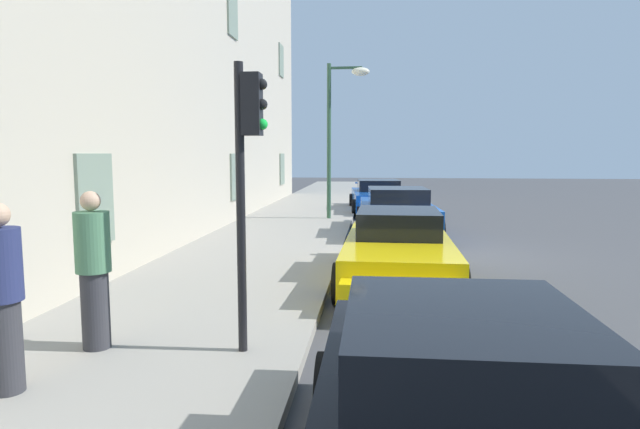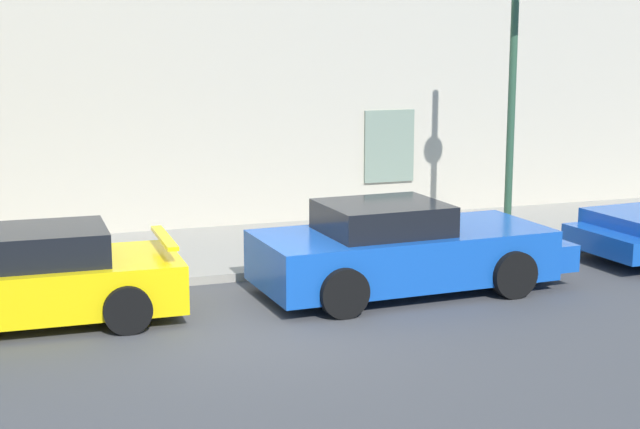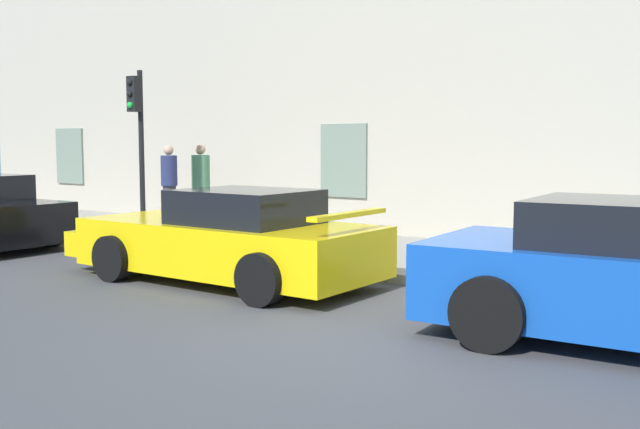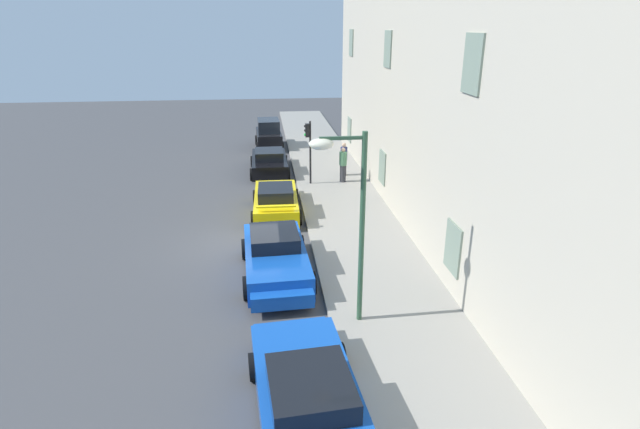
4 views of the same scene
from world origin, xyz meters
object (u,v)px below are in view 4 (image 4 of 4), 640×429
sportscar_yellow_flank (276,200)px  hatchback_parked (269,135)px  street_lamp (345,194)px  pedestrian_admiring (343,165)px  sportscar_tail_end (306,390)px  sportscar_white_middle (276,260)px  sportscar_red_lead (269,162)px  pedestrian_strolling (344,159)px  traffic_light (309,141)px

sportscar_yellow_flank → hatchback_parked: hatchback_parked is taller
street_lamp → pedestrian_admiring: size_ratio=2.89×
hatchback_parked → sportscar_tail_end: bearing=0.8°
street_lamp → sportscar_tail_end: bearing=-22.2°
sportscar_yellow_flank → sportscar_white_middle: bearing=-1.7°
sportscar_red_lead → sportscar_yellow_flank: 6.51m
pedestrian_strolling → sportscar_yellow_flank: bearing=-37.5°
traffic_light → pedestrian_admiring: bearing=92.7°
sportscar_yellow_flank → sportscar_white_middle: 6.00m
sportscar_tail_end → hatchback_parked: bearing=-179.2°
traffic_light → pedestrian_strolling: bearing=122.3°
hatchback_parked → pedestrian_strolling: pedestrian_strolling is taller
sportscar_yellow_flank → pedestrian_admiring: size_ratio=2.70×
sportscar_red_lead → sportscar_white_middle: 12.51m
pedestrian_strolling → pedestrian_admiring: bearing=-11.2°
sportscar_red_lead → pedestrian_admiring: 4.65m
sportscar_red_lead → sportscar_tail_end: bearing=1.3°
sportscar_tail_end → sportscar_white_middle: bearing=-175.9°
sportscar_white_middle → pedestrian_admiring: (-9.77, 3.74, 0.42)m
sportscar_tail_end → pedestrian_admiring: bearing=168.2°
sportscar_red_lead → sportscar_yellow_flank: size_ratio=0.98×
street_lamp → pedestrian_strolling: 14.32m
sportscar_yellow_flank → hatchback_parked: (-12.45, -0.08, 0.28)m
hatchback_parked → traffic_light: size_ratio=1.15×
hatchback_parked → traffic_light: traffic_light is taller
traffic_light → pedestrian_strolling: 2.69m
hatchback_parked → traffic_light: (8.77, 1.87, 1.46)m
sportscar_white_middle → pedestrian_admiring: size_ratio=2.78×
sportscar_red_lead → sportscar_yellow_flank: bearing=1.4°
sportscar_red_lead → pedestrian_strolling: 4.28m
traffic_light → pedestrian_strolling: (-1.26, 2.00, -1.28)m
sportscar_yellow_flank → street_lamp: street_lamp is taller
sportscar_tail_end → sportscar_red_lead: bearing=-178.7°
sportscar_red_lead → sportscar_tail_end: sportscar_red_lead is taller
sportscar_yellow_flank → traffic_light: traffic_light is taller
pedestrian_admiring → pedestrian_strolling: 1.20m
traffic_light → pedestrian_admiring: (-0.08, 1.76, -1.27)m
sportscar_yellow_flank → pedestrian_strolling: pedestrian_strolling is taller
sportscar_yellow_flank → sportscar_red_lead: bearing=-178.6°
sportscar_yellow_flank → hatchback_parked: size_ratio=1.33×
sportscar_tail_end → pedestrian_admiring: (-15.86, 3.31, 0.48)m
sportscar_tail_end → pedestrian_strolling: (-17.04, 3.54, 0.47)m
hatchback_parked → pedestrian_admiring: (8.68, 3.64, 0.19)m
sportscar_red_lead → traffic_light: (2.83, 1.96, 1.73)m
hatchback_parked → sportscar_white_middle: bearing=-0.3°
pedestrian_strolling → street_lamp: bearing=-9.2°
sportscar_yellow_flank → traffic_light: (-3.68, 1.80, 1.74)m
hatchback_parked → pedestrian_admiring: size_ratio=2.04×
pedestrian_admiring → hatchback_parked: bearing=-157.3°
pedestrian_admiring → sportscar_yellow_flank: bearing=-43.4°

